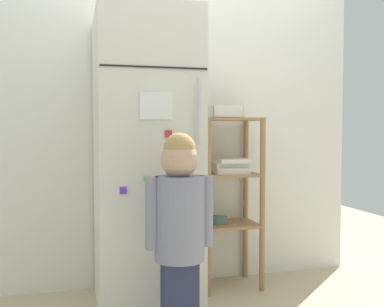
{
  "coord_description": "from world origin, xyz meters",
  "views": [
    {
      "loc": [
        -0.73,
        -2.65,
        1.05
      ],
      "look_at": [
        -0.01,
        0.02,
        0.92
      ],
      "focal_mm": 41.89,
      "sensor_mm": 36.0,
      "label": 1
    }
  ],
  "objects_px": {
    "child_standing": "(179,218)",
    "fruit_bin": "(225,113)",
    "refrigerator": "(145,161)",
    "pantry_shelf_unit": "(228,184)"
  },
  "relations": [
    {
      "from": "refrigerator",
      "to": "fruit_bin",
      "type": "height_order",
      "value": "refrigerator"
    },
    {
      "from": "child_standing",
      "to": "fruit_bin",
      "type": "xyz_separation_m",
      "value": [
        0.5,
        0.76,
        0.55
      ]
    },
    {
      "from": "refrigerator",
      "to": "child_standing",
      "type": "height_order",
      "value": "refrigerator"
    },
    {
      "from": "child_standing",
      "to": "pantry_shelf_unit",
      "type": "bearing_deg",
      "value": 55.33
    },
    {
      "from": "refrigerator",
      "to": "child_standing",
      "type": "xyz_separation_m",
      "value": [
        0.07,
        -0.58,
        -0.24
      ]
    },
    {
      "from": "refrigerator",
      "to": "fruit_bin",
      "type": "relative_size",
      "value": 8.45
    },
    {
      "from": "pantry_shelf_unit",
      "to": "fruit_bin",
      "type": "xyz_separation_m",
      "value": [
        -0.02,
        0.02,
        0.48
      ]
    },
    {
      "from": "fruit_bin",
      "to": "refrigerator",
      "type": "bearing_deg",
      "value": -161.88
    },
    {
      "from": "fruit_bin",
      "to": "child_standing",
      "type": "bearing_deg",
      "value": -123.08
    },
    {
      "from": "child_standing",
      "to": "fruit_bin",
      "type": "bearing_deg",
      "value": 56.92
    }
  ]
}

